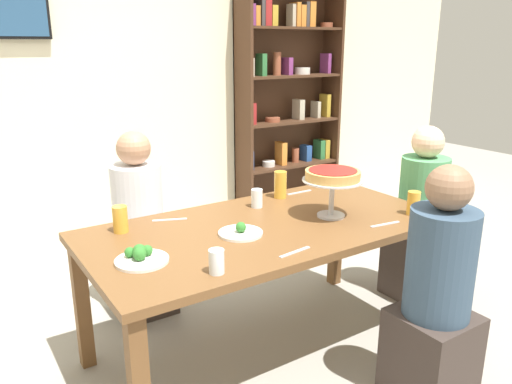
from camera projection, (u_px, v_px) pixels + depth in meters
The scene contains 19 objects.
ground_plane at pixel (266, 349), 2.79m from camera, with size 12.00×12.00×0.00m, color gray.
rear_partition at pixel (117, 73), 4.15m from camera, with size 8.00×0.12×2.80m, color beige.
dining_table at pixel (267, 239), 2.60m from camera, with size 1.85×0.94×0.74m.
bookshelf at pixel (287, 94), 4.93m from camera, with size 1.10×0.30×2.21m.
diner_head_east at pixel (420, 226), 3.26m from camera, with size 0.34×0.34×1.15m.
diner_near_right at pixel (436, 306), 2.28m from camera, with size 0.34×0.34×1.15m.
diner_far_left at pixel (140, 238), 3.07m from camera, with size 0.34×0.34×1.15m.
deep_dish_pizza_stand at pixel (332, 178), 2.64m from camera, with size 0.32×0.32×0.26m.
salad_plate_near_diner at pixel (241, 232), 2.44m from camera, with size 0.22×0.22×0.07m.
salad_plate_far_diner at pixel (141, 257), 2.14m from camera, with size 0.23×0.23×0.07m.
beer_glass_amber_tall at pixel (280, 185), 3.01m from camera, with size 0.07×0.07×0.16m, color gold.
beer_glass_amber_short at pixel (413, 203), 2.71m from camera, with size 0.07×0.07×0.13m, color gold.
beer_glass_amber_spare at pixel (120, 219), 2.46m from camera, with size 0.07×0.07×0.13m, color gold.
water_glass_clear_near at pixel (257, 198), 2.84m from camera, with size 0.06×0.06×0.11m, color white.
water_glass_clear_far at pixel (217, 261), 2.02m from camera, with size 0.06×0.06×0.10m, color white.
cutlery_fork_near at pixel (170, 220), 2.64m from camera, with size 0.18×0.02×0.01m, color silver.
cutlery_knife_near at pixel (295, 252), 2.23m from camera, with size 0.18×0.02×0.01m, color silver.
cutlery_fork_far at pixel (385, 224), 2.57m from camera, with size 0.18×0.02×0.01m, color silver.
cutlery_knife_far at pixel (299, 192), 3.13m from camera, with size 0.18×0.02×0.01m, color silver.
Camera 1 is at (-1.37, -2.00, 1.64)m, focal length 35.14 mm.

